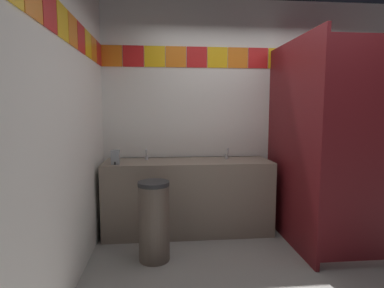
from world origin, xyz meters
TOP-DOWN VIEW (x-y plane):
  - ground_plane at (0.00, 0.00)m, footprint 7.96×7.96m
  - wall_back at (0.00, 1.49)m, footprint 3.62×0.09m
  - wall_side at (-1.85, 0.00)m, footprint 0.09×2.89m
  - vanity_counter at (-0.78, 1.15)m, footprint 1.96×0.58m
  - faucet_left at (-1.27, 1.24)m, footprint 0.04×0.10m
  - faucet_right at (-0.29, 1.24)m, footprint 0.04×0.10m
  - soap_dispenser at (-1.60, 0.98)m, footprint 0.09×0.09m
  - stall_divider at (0.48, 0.52)m, footprint 0.92×1.36m
  - toilet at (0.92, 1.01)m, footprint 0.39×0.49m
  - trash_bin at (-1.17, 0.47)m, footprint 0.30×0.30m

SIDE VIEW (x-z plane):
  - ground_plane at x=0.00m, z-range 0.00..0.00m
  - toilet at x=0.92m, z-range -0.07..0.67m
  - trash_bin at x=-1.17m, z-range 0.00..0.78m
  - vanity_counter at x=-0.78m, z-range 0.01..0.87m
  - faucet_left at x=-1.27m, z-range 0.85..0.99m
  - faucet_right at x=-0.29m, z-range 0.85..0.99m
  - soap_dispenser at x=-1.60m, z-range 0.86..1.02m
  - stall_divider at x=0.48m, z-range 0.00..2.20m
  - wall_side at x=-1.85m, z-range 0.01..2.82m
  - wall_back at x=0.00m, z-range 0.01..2.82m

